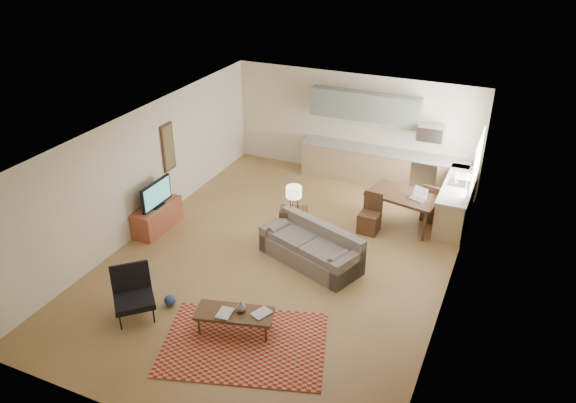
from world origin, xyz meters
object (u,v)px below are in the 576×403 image
at_px(coffee_table, 235,321).
at_px(console_table, 294,223).
at_px(sofa, 311,246).
at_px(tv_credenza, 157,217).
at_px(armchair, 133,296).
at_px(dining_table, 402,210).

distance_m(coffee_table, console_table, 3.20).
relative_size(sofa, coffee_table, 1.69).
xyz_separation_m(tv_credenza, console_table, (2.88, 0.89, 0.05)).
height_order(sofa, armchair, armchair).
height_order(coffee_table, dining_table, dining_table).
distance_m(armchair, tv_credenza, 3.02).
bearing_deg(coffee_table, armchair, 177.37).
relative_size(coffee_table, tv_credenza, 1.03).
bearing_deg(tv_credenza, sofa, 2.36).
distance_m(console_table, dining_table, 2.46).
relative_size(sofa, dining_table, 1.43).
xyz_separation_m(coffee_table, dining_table, (1.69, 4.61, 0.19)).
bearing_deg(coffee_table, console_table, 80.99).
xyz_separation_m(coffee_table, tv_credenza, (-3.19, 2.28, 0.10)).
bearing_deg(coffee_table, sofa, 66.50).
xyz_separation_m(coffee_table, armchair, (-1.76, -0.37, 0.25)).
relative_size(coffee_table, dining_table, 0.85).
height_order(armchair, dining_table, armchair).
distance_m(tv_credenza, console_table, 3.02).
relative_size(tv_credenza, console_table, 1.85).
bearing_deg(sofa, armchair, -106.76).
distance_m(coffee_table, tv_credenza, 3.92).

